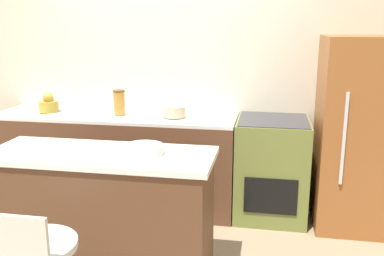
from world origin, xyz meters
The scene contains 10 objects.
ground_plane centered at (0.00, 0.00, 0.00)m, with size 14.00×14.00×0.00m, color #998466.
wall_back centered at (0.00, 0.71, 1.30)m, with size 8.00×0.06×2.60m.
back_counter centered at (-0.35, 0.35, 0.46)m, with size 2.31×0.66×0.92m.
kitchen_island centered at (-0.01, -0.85, 0.46)m, with size 1.54×0.58×0.91m.
oven_range centered at (1.14, 0.35, 0.46)m, with size 0.64×0.67×0.92m.
refrigerator centered at (1.88, 0.32, 0.83)m, with size 0.71×0.74×1.65m.
kettle centered at (-1.00, 0.30, 0.99)m, with size 0.19×0.19×0.19m.
mixing_bowl centered at (0.24, 0.30, 0.97)m, with size 0.21×0.21×0.10m.
canister_jar centered at (-0.29, 0.30, 1.03)m, with size 0.11×0.11×0.23m.
fruit_bowl centered at (0.29, -0.83, 0.94)m, with size 0.27×0.27×0.06m.
Camera 1 is at (1.08, -3.45, 1.75)m, focal length 40.00 mm.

